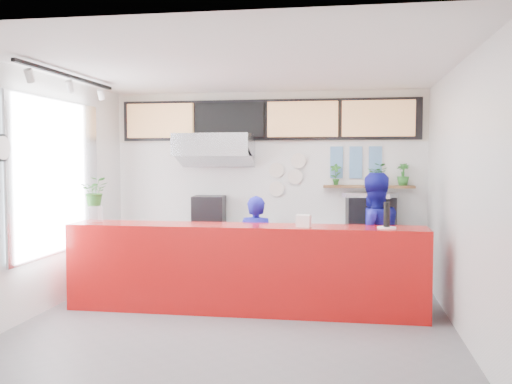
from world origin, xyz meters
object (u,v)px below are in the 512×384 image
Objects in this scene: staff_center at (256,249)px; staff_right at (372,240)px; service_counter at (244,269)px; espresso_machine at (370,212)px; panini_oven at (209,210)px; pepper_mill at (387,215)px.

staff_center is 0.82× the size of staff_right.
espresso_machine is (1.62, 1.80, 0.58)m from service_counter.
panini_oven is 0.28× the size of staff_right.
staff_right is (-0.02, -1.25, -0.25)m from espresso_machine.
espresso_machine is 0.49× the size of staff_center.
staff_center is 4.79× the size of pepper_mill.
staff_center is at bearing -145.99° from espresso_machine.
staff_right is (1.54, 0.04, 0.16)m from staff_center.
service_counter is at bearing -137.53° from espresso_machine.
espresso_machine is 2.36× the size of pepper_mill.
service_counter is 2.57× the size of staff_right.
service_counter is 2.09m from panini_oven.
service_counter is 1.73m from staff_right.
staff_center is 1.55m from staff_right.
espresso_machine is (2.52, 0.00, 0.01)m from panini_oven.
panini_oven is at bearing 116.52° from service_counter.
service_counter is 3.13× the size of staff_center.
service_counter is 1.88m from pepper_mill.
espresso_machine is 0.40× the size of staff_right.
panini_oven is 0.69× the size of espresso_machine.
service_counter is 9.18× the size of panini_oven.
panini_oven is at bearing 174.48° from espresso_machine.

